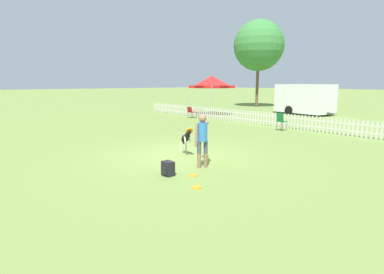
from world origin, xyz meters
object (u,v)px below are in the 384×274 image
frisbee_near_dog (196,187)px  canopy_tent_main (212,82)px  equipment_trailer (304,99)px  handler_person (202,135)px  leaping_dog (186,138)px  frisbee_near_handler (193,175)px  backpack_on_grass (168,169)px  tree_left_grove (259,46)px  folding_chair_center (281,120)px  folding_chair_blue_left (191,111)px

frisbee_near_dog → canopy_tent_main: (-11.33, 11.87, 2.53)m
canopy_tent_main → equipment_trailer: canopy_tent_main is taller
handler_person → leaping_dog: (-1.49, 0.64, -0.36)m
frisbee_near_handler → equipment_trailer: (-6.12, 17.18, 1.23)m
leaping_dog → backpack_on_grass: 2.43m
leaping_dog → canopy_tent_main: 13.29m
handler_person → equipment_trailer: bearing=42.8°
backpack_on_grass → tree_left_grove: bearing=121.1°
handler_person → folding_chair_center: size_ratio=1.69×
frisbee_near_handler → canopy_tent_main: size_ratio=0.08×
frisbee_near_handler → folding_chair_center: 8.98m
equipment_trailer → folding_chair_center: bearing=-61.1°
tree_left_grove → frisbee_near_handler: bearing=-57.3°
frisbee_near_handler → backpack_on_grass: backpack_on_grass is taller
folding_chair_blue_left → canopy_tent_main: canopy_tent_main is taller
leaping_dog → frisbee_near_handler: bearing=78.0°
handler_person → tree_left_grove: size_ratio=0.18×
frisbee_near_handler → canopy_tent_main: bearing=133.1°
leaping_dog → folding_chair_center: leaping_dog is taller
folding_chair_blue_left → equipment_trailer: size_ratio=0.16×
tree_left_grove → folding_chair_blue_left: bearing=-75.7°
leaping_dog → folding_chair_center: bearing=-150.0°
frisbee_near_handler → leaping_dog: bearing=144.3°
frisbee_near_handler → frisbee_near_dog: bearing=-37.0°
frisbee_near_handler → canopy_tent_main: 15.67m
frisbee_near_dog → folding_chair_center: 9.77m
frisbee_near_dog → tree_left_grove: 25.98m
frisbee_near_handler → frisbee_near_dog: 0.96m
frisbee_near_dog → folding_chair_blue_left: 14.47m
leaping_dog → frisbee_near_dog: leaping_dog is taller
leaping_dog → folding_chair_blue_left: size_ratio=1.34×
handler_person → folding_chair_blue_left: (-9.75, 8.13, -0.51)m
backpack_on_grass → tree_left_grove: tree_left_grove is taller
folding_chair_blue_left → backpack_on_grass: bearing=140.1°
frisbee_near_dog → equipment_trailer: bearing=111.2°
tree_left_grove → leaping_dog: bearing=-59.6°
backpack_on_grass → folding_chair_blue_left: (-9.73, 9.37, 0.27)m
frisbee_near_handler → folding_chair_center: folding_chair_center is taller
frisbee_near_handler → tree_left_grove: 25.10m
equipment_trailer → tree_left_grove: size_ratio=0.58×
tree_left_grove → folding_chair_center: bearing=-48.9°
frisbee_near_dog → tree_left_grove: (-13.91, 21.07, 6.12)m
handler_person → frisbee_near_handler: 1.29m
canopy_tent_main → handler_person: bearing=-46.2°
folding_chair_center → equipment_trailer: size_ratio=0.18×
backpack_on_grass → tree_left_grove: (-12.68, 21.00, 5.94)m
leaping_dog → folding_chair_center: size_ratio=1.13×
frisbee_near_handler → tree_left_grove: bearing=122.7°
canopy_tent_main → tree_left_grove: bearing=105.7°
leaping_dog → equipment_trailer: bearing=-141.5°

